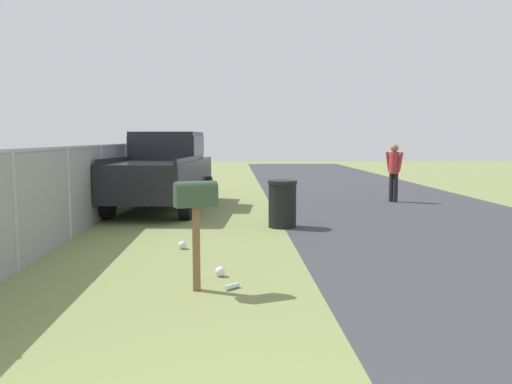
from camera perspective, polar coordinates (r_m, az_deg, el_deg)
road_asphalt at (r=9.10m, az=26.68°, el=-6.68°), size 60.00×6.65×0.01m
mailbox at (r=6.30m, az=-6.83°, el=-1.22°), size 0.37×0.56×1.39m
pickup_truck at (r=13.98m, az=-10.34°, el=2.68°), size 5.44×2.55×2.09m
trash_bin at (r=10.85m, az=3.00°, el=-1.33°), size 0.63×0.63×1.02m
pedestrian at (r=15.68m, az=15.35°, el=2.58°), size 0.39×0.44×1.74m
fence_section at (r=10.18m, az=-20.46°, el=0.28°), size 14.37×0.07×1.76m
litter_bottle_by_mailbox at (r=6.54m, az=-2.77°, el=-10.62°), size 0.20×0.21×0.07m
litter_bag_midfield_a at (r=8.88m, az=-8.33°, el=-5.96°), size 0.14×0.14×0.14m
litter_bag_midfield_b at (r=7.10m, az=-4.08°, el=-8.97°), size 0.14×0.14×0.14m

